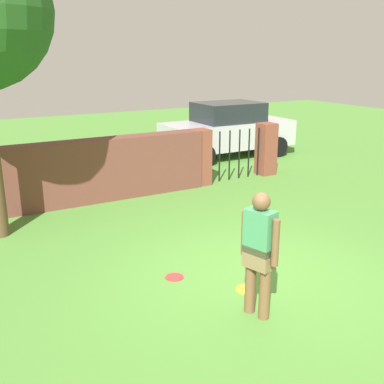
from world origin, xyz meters
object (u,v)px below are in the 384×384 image
at_px(frisbee_red, 174,277).
at_px(frisbee_yellow, 245,289).
at_px(car, 228,130).
at_px(person, 259,249).

bearing_deg(frisbee_red, frisbee_yellow, -49.67).
relative_size(car, frisbee_red, 15.60).
height_order(car, frisbee_yellow, car).
xyz_separation_m(car, frisbee_red, (-5.41, -6.61, -0.85)).
relative_size(car, frisbee_yellow, 15.60).
height_order(frisbee_red, frisbee_yellow, same).
distance_m(car, frisbee_yellow, 8.84).
bearing_deg(frisbee_yellow, car, 57.61).
height_order(person, frisbee_red, person).
bearing_deg(car, frisbee_yellow, -122.02).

